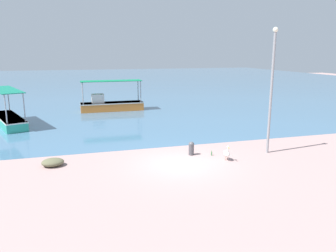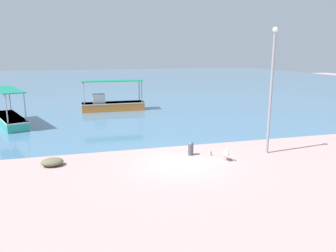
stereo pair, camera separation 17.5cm
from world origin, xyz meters
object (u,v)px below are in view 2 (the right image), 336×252
Objects in this scene: net_pile at (52,162)px; pelican at (226,153)px; lamp_post at (271,85)px; glass_bottle at (211,154)px; fishing_boat_center at (112,104)px; mooring_bollard at (191,148)px; fishing_boat_far_left at (10,118)px.

pelican is at bearing -10.13° from net_pile.
glass_bottle is (-3.15, 0.35, -3.58)m from lamp_post.
fishing_boat_center is 7.89× the size of mooring_bollard.
net_pile is (-4.39, -14.77, -0.45)m from fishing_boat_center.
lamp_post reaches higher than pelican.
fishing_boat_center reaches higher than fishing_boat_far_left.
fishing_boat_far_left is at bearing 109.34° from net_pile.
fishing_boat_center is 16.79m from pelican.
fishing_boat_far_left is 11.15m from net_pile.
glass_bottle is at bearing 113.54° from pelican.
mooring_bollard is at bearing 137.29° from pelican.
pelican is at bearing -75.86° from fishing_boat_center.
lamp_post is at bearing -66.43° from fishing_boat_center.
pelican is 0.12× the size of lamp_post.
net_pile is at bearing 175.96° from glass_bottle.
fishing_boat_center is at bearing 103.52° from glass_bottle.
glass_bottle is (3.69, -15.34, -0.53)m from fishing_boat_center.
mooring_bollard is (2.67, -14.96, -0.24)m from fishing_boat_center.
fishing_boat_center is at bearing 73.45° from net_pile.
lamp_post is at bearing -37.47° from fishing_boat_far_left.
net_pile is (-7.06, 0.20, -0.21)m from mooring_bollard.
pelican reaches higher than glass_bottle.
pelican is 1.95m from mooring_bollard.
mooring_bollard is at bearing -79.88° from fishing_boat_center.
fishing_boat_far_left reaches higher than pelican.
lamp_post reaches higher than mooring_bollard.
net_pile is at bearing -106.55° from fishing_boat_center.
fishing_boat_far_left is at bearing 135.35° from pelican.
pelican is 1.07m from glass_bottle.
fishing_boat_center is at bearing 27.78° from fishing_boat_far_left.
fishing_boat_far_left is 5.90× the size of net_pile.
net_pile is (-8.49, 1.52, -0.19)m from pelican.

